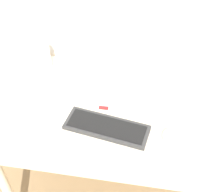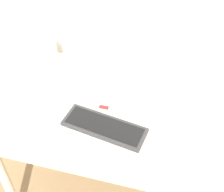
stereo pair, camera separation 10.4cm
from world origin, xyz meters
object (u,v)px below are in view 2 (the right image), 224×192
laptop (120,83)px  mouse (165,140)px  keyboard (104,127)px  vase (45,50)px  mp3_player (105,105)px

laptop → mouse: bearing=-45.5°
keyboard → vase: 0.58m
laptop → mouse: (0.28, -0.28, -0.03)m
laptop → vase: (-0.45, 0.08, 0.07)m
vase → mp3_player: (0.40, -0.21, -0.12)m
mouse → mp3_player: bearing=154.6°
keyboard → mp3_player: keyboard is taller
mouse → vase: bearing=153.3°
keyboard → vase: size_ratio=1.67×
laptop → vase: vase is taller
vase → mp3_player: size_ratio=4.95×
mouse → mp3_player: size_ratio=1.66×
mouse → vase: 0.82m
mouse → mp3_player: mouse is taller
keyboard → vase: bearing=141.0°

